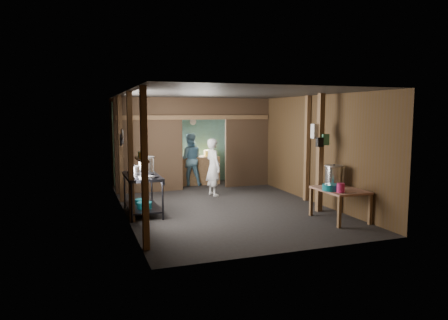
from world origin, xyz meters
name	(u,v)px	position (x,y,z in m)	size (l,w,h in m)	color
floor	(221,205)	(0.00, 0.00, 0.00)	(4.50, 7.00, 0.00)	#2B2828
ceiling	(221,95)	(0.00, 0.00, 2.60)	(4.50, 7.00, 0.00)	#272421
wall_back	(185,141)	(0.00, 3.50, 1.30)	(4.50, 0.00, 2.60)	#422D15
wall_front	(295,170)	(0.00, -3.50, 1.30)	(4.50, 0.00, 2.60)	#422D15
wall_left	(123,154)	(-2.25, 0.00, 1.30)	(0.00, 7.00, 2.60)	#422D15
wall_right	(305,148)	(2.25, 0.00, 1.30)	(0.00, 7.00, 2.60)	#422D15
partition_left	(149,145)	(-1.32, 2.20, 1.30)	(1.85, 0.10, 2.60)	#3D2C1E
partition_right	(247,143)	(1.57, 2.20, 1.30)	(1.35, 0.10, 2.60)	#3D2C1E
partition_header	(204,109)	(0.25, 2.20, 2.30)	(1.30, 0.10, 0.60)	#3D2C1E
turquoise_panel	(185,143)	(0.00, 3.44, 1.25)	(4.40, 0.06, 2.50)	#5F9D98
back_counter	(199,170)	(0.30, 2.95, 0.42)	(1.20, 0.50, 0.85)	olive
wall_clock	(193,122)	(0.25, 3.40, 1.90)	(0.20, 0.20, 0.03)	white
post_left_a	(145,169)	(-2.18, -2.60, 1.30)	(0.10, 0.12, 2.60)	olive
post_left_b	(131,157)	(-2.18, -0.80, 1.30)	(0.10, 0.12, 2.60)	olive
post_left_c	(121,149)	(-2.18, 1.20, 1.30)	(0.10, 0.12, 2.60)	olive
post_right	(307,149)	(2.18, -0.20, 1.30)	(0.10, 0.12, 2.60)	olive
post_free	(320,153)	(1.85, -1.30, 1.30)	(0.12, 0.12, 2.60)	olive
cross_beam	(196,117)	(0.00, 2.15, 2.05)	(4.40, 0.12, 0.12)	olive
pan_lid_big	(122,137)	(-2.21, 0.40, 1.65)	(0.34, 0.34, 0.03)	#949496
pan_lid_small	(121,140)	(-2.21, 0.80, 1.55)	(0.30, 0.30, 0.03)	black
wall_shelf	(142,159)	(-2.15, -2.10, 1.40)	(0.14, 0.80, 0.03)	olive
jar_white	(144,157)	(-2.15, -2.35, 1.47)	(0.07, 0.07, 0.10)	white
jar_yellow	(142,156)	(-2.15, -2.10, 1.47)	(0.08, 0.08, 0.10)	gold
jar_green	(140,154)	(-2.15, -1.88, 1.47)	(0.06, 0.06, 0.10)	#3D8C60
bag_white	(317,131)	(1.80, -1.22, 1.78)	(0.22, 0.15, 0.32)	white
bag_green	(325,140)	(1.92, -1.36, 1.60)	(0.16, 0.12, 0.24)	#3D8C60
bag_black	(320,142)	(1.78, -1.38, 1.55)	(0.14, 0.10, 0.20)	black
gas_range	(143,194)	(-1.88, -0.22, 0.43)	(0.74, 1.45, 0.85)	black
prep_table	(339,204)	(1.83, -2.09, 0.32)	(0.79, 1.08, 0.64)	#AF715A
stove_pot_large	(147,165)	(-1.71, 0.24, 1.01)	(0.36, 0.36, 0.36)	silver
stove_pot_med	(134,171)	(-2.05, -0.23, 0.94)	(0.26, 0.26, 0.22)	silver
stove_saucepan	(132,171)	(-2.05, 0.14, 0.90)	(0.16, 0.16, 0.10)	silver
frying_pan	(146,177)	(-1.88, -0.74, 0.88)	(0.31, 0.53, 0.07)	#949496
blue_tub_front	(144,205)	(-1.88, -0.44, 0.23)	(0.32, 0.32, 0.13)	#126E7B
blue_tub_back	(141,202)	(-1.88, -0.02, 0.22)	(0.28, 0.28, 0.11)	#126E7B
stock_pot	(334,176)	(1.94, -1.70, 0.85)	(0.39, 0.39, 0.45)	silver
wash_basin	(331,187)	(1.56, -2.17, 0.70)	(0.34, 0.34, 0.13)	#126E7B
pink_bucket	(341,188)	(1.62, -2.41, 0.73)	(0.15, 0.15, 0.18)	#CD2566
knife	(349,193)	(1.71, -2.54, 0.65)	(0.30, 0.04, 0.01)	silver
yellow_tub	(209,153)	(0.64, 2.95, 0.94)	(0.34, 0.34, 0.19)	gold
red_cup	(189,155)	(0.00, 2.95, 0.92)	(0.13, 0.13, 0.15)	red
cook	(213,167)	(0.18, 1.16, 0.76)	(0.55, 0.36, 1.51)	white
worker_back	(190,159)	(-0.02, 2.83, 0.79)	(0.77, 0.60, 1.57)	#5A89A1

